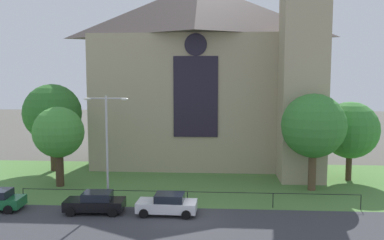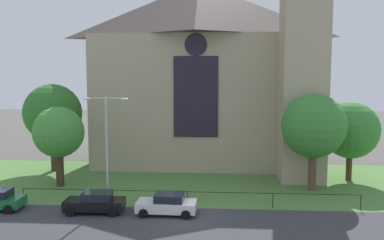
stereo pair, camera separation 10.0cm
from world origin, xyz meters
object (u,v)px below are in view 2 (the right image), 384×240
Objects in this scene: parked_car_black at (95,202)px; parked_car_white at (167,204)px; tree_left_near at (59,133)px; church_building at (206,71)px; tree_right_far at (350,130)px; tree_right_near at (314,126)px; tree_left_far at (53,113)px; streetlamp_near at (107,136)px.

parked_car_black is 5.20m from parked_car_white.
tree_left_near is 13.20m from parked_car_white.
church_building is 17.63m from tree_left_near.
church_building is 3.51× the size of tree_right_far.
tree_left_far is at bearing 167.01° from tree_right_near.
tree_left_near is (-26.25, -3.83, 0.05)m from tree_right_far.
streetlamp_near is at bearing -156.67° from tree_right_far.
tree_right_near is at bearing -146.70° from parked_car_white.
parked_car_white is at bearing -96.43° from church_building.
tree_right_far is 1.05× the size of tree_left_near.
tree_right_far is (13.72, -7.30, -5.53)m from church_building.
tree_right_near is at bearing -159.66° from parked_car_black.
church_building reaches higher than tree_left_far.
tree_right_near is at bearing 0.40° from tree_left_near.
tree_left_far is 19.30m from parked_car_white.
streetlamp_near is 1.95× the size of parked_car_white.
tree_right_near is 1.00× the size of streetlamp_near.
tree_right_far is at bearing 23.33° from streetlamp_near.
parked_car_white is (-11.56, -7.07, -4.79)m from tree_right_near.
church_building is 3.13× the size of tree_right_near.
parked_car_black is at bearing -102.99° from streetlamp_near.
streetlamp_near is 6.85m from parked_car_white.
tree_right_far is 26.52m from tree_left_near.
parked_car_white is (-15.76, -10.74, -4.00)m from tree_right_far.
parked_car_white is (5.20, -0.05, 0.00)m from parked_car_black.
tree_right_near is 17.14m from streetlamp_near.
tree_right_far is at bearing -143.86° from parked_car_white.
church_building is at bearing 151.99° from tree_right_far.
church_building is at bearing 130.98° from tree_right_near.
church_building reaches higher than streetlamp_near.
tree_right_far is at bearing -4.10° from tree_left_far.
church_building is 18.23m from streetlamp_near.
tree_right_far is 22.37m from streetlamp_near.
tree_left_near is at bearing -54.74° from parked_car_black.
streetlamp_near is at bearing -19.66° from parked_car_white.
tree_right_far is 23.86m from parked_car_black.
parked_car_black is at bearing 1.27° from parked_car_white.
streetlamp_near is at bearing -51.67° from tree_left_far.
parked_car_black is at bearing -157.29° from tree_right_near.
streetlamp_near reaches higher than tree_left_near.
parked_car_black is (-7.23, -17.98, -9.53)m from church_building.
tree_right_far is 19.48m from parked_car_white.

